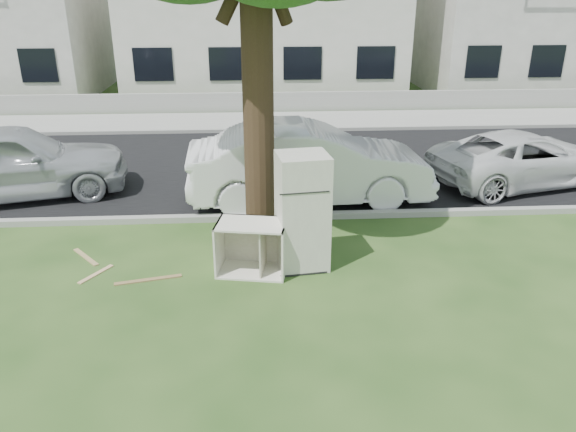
{
  "coord_description": "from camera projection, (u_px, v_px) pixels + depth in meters",
  "views": [
    {
      "loc": [
        -0.48,
        -7.9,
        4.4
      ],
      "look_at": [
        0.04,
        0.6,
        0.84
      ],
      "focal_mm": 35.0,
      "sensor_mm": 36.0,
      "label": 1
    }
  ],
  "objects": [
    {
      "name": "sidewalk",
      "position": [
        268.0,
        121.0,
        19.12
      ],
      "size": [
        120.0,
        2.8,
        0.01
      ],
      "primitive_type": "cube",
      "color": "gray",
      "rests_on": "ground"
    },
    {
      "name": "plank_a",
      "position": [
        148.0,
        280.0,
        8.94
      ],
      "size": [
        1.05,
        0.32,
        0.02
      ],
      "primitive_type": "cube",
      "rotation": [
        0.0,
        0.0,
        0.22
      ],
      "color": "olive",
      "rests_on": "ground"
    },
    {
      "name": "townhouse_right",
      "position": [
        537.0,
        6.0,
        24.47
      ],
      "size": [
        10.2,
        8.16,
        6.84
      ],
      "color": "silver",
      "rests_on": "ground"
    },
    {
      "name": "plank_c",
      "position": [
        96.0,
        274.0,
        9.11
      ],
      "size": [
        0.45,
        0.64,
        0.02
      ],
      "primitive_type": "cube",
      "rotation": [
        0.0,
        0.0,
        1.0
      ],
      "color": "tan",
      "rests_on": "ground"
    },
    {
      "name": "car_right",
      "position": [
        524.0,
        158.0,
        13.02
      ],
      "size": [
        4.79,
        3.1,
        1.23
      ],
      "primitive_type": "imported",
      "rotation": [
        0.0,
        0.0,
        1.83
      ],
      "color": "silver",
      "rests_on": "ground"
    },
    {
      "name": "plank_b",
      "position": [
        86.0,
        257.0,
        9.68
      ],
      "size": [
        0.6,
        0.7,
        0.02
      ],
      "primitive_type": "cube",
      "rotation": [
        0.0,
        0.0,
        -0.88
      ],
      "color": "tan",
      "rests_on": "ground"
    },
    {
      "name": "low_wall",
      "position": [
        267.0,
        102.0,
        20.47
      ],
      "size": [
        120.0,
        0.15,
        0.7
      ],
      "primitive_type": "cube",
      "color": "gray",
      "rests_on": "ground"
    },
    {
      "name": "car_left",
      "position": [
        11.0,
        161.0,
        12.1
      ],
      "size": [
        5.14,
        3.07,
        1.64
      ],
      "primitive_type": "imported",
      "rotation": [
        0.0,
        0.0,
        1.82
      ],
      "color": "#B0B3B7",
      "rests_on": "ground"
    },
    {
      "name": "ground",
      "position": [
        288.0,
        279.0,
        9.0
      ],
      "size": [
        120.0,
        120.0,
        0.0
      ],
      "primitive_type": "plane",
      "color": "#254418"
    },
    {
      "name": "kerb_far",
      "position": [
        269.0,
        132.0,
        17.79
      ],
      "size": [
        120.0,
        0.18,
        0.12
      ],
      "primitive_type": "cube",
      "color": "gray",
      "rests_on": "ground"
    },
    {
      "name": "fridge",
      "position": [
        302.0,
        212.0,
        9.07
      ],
      "size": [
        0.89,
        0.84,
        1.93
      ],
      "primitive_type": "cube",
      "rotation": [
        0.0,
        0.0,
        0.13
      ],
      "color": "beige",
      "rests_on": "ground"
    },
    {
      "name": "kerb_near",
      "position": [
        280.0,
        219.0,
        11.25
      ],
      "size": [
        120.0,
        0.18,
        0.12
      ],
      "primitive_type": "cube",
      "color": "gray",
      "rests_on": "ground"
    },
    {
      "name": "cabinet",
      "position": [
        252.0,
        248.0,
        9.06
      ],
      "size": [
        1.21,
        0.87,
        0.86
      ],
      "primitive_type": "cube",
      "rotation": [
        0.0,
        0.0,
        -0.18
      ],
      "color": "beige",
      "rests_on": "ground"
    },
    {
      "name": "car_center",
      "position": [
        309.0,
        164.0,
        11.85
      ],
      "size": [
        5.2,
        2.03,
        1.69
      ],
      "primitive_type": "imported",
      "rotation": [
        0.0,
        0.0,
        1.62
      ],
      "color": "white",
      "rests_on": "ground"
    },
    {
      "name": "road",
      "position": [
        274.0,
        166.0,
        14.52
      ],
      "size": [
        120.0,
        7.0,
        0.01
      ],
      "primitive_type": "cube",
      "color": "black",
      "rests_on": "ground"
    }
  ]
}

